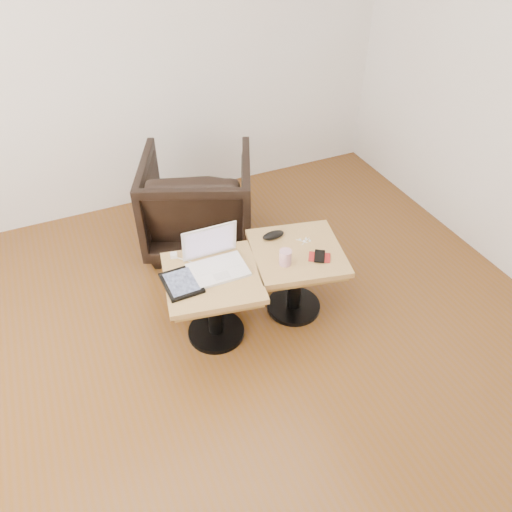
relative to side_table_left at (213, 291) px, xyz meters
name	(u,v)px	position (x,y,z in m)	size (l,w,h in m)	color
room_shell	(215,203)	(-0.14, -0.54, 0.98)	(4.52, 4.52, 2.71)	brown
side_table_left	(213,291)	(0.00, 0.00, 0.00)	(0.63, 0.63, 0.49)	black
side_table_right	(296,266)	(0.55, 0.00, 0.00)	(0.65, 0.65, 0.49)	black
laptop	(215,261)	(0.04, 0.06, 0.17)	(0.33, 0.26, 0.24)	white
tablet	(181,283)	(-0.18, 0.00, 0.13)	(0.20, 0.25, 0.02)	black
charging_adapter	(174,255)	(-0.15, 0.25, 0.14)	(0.04, 0.04, 0.02)	white
glasses_case	(273,235)	(0.47, 0.17, 0.15)	(0.15, 0.06, 0.05)	black
striped_cup	(285,257)	(0.43, -0.08, 0.17)	(0.07, 0.07, 0.09)	#BA5078
earbuds_tangle	(305,240)	(0.64, 0.07, 0.13)	(0.08, 0.05, 0.02)	white
phone_on_sleeve	(320,257)	(0.64, -0.11, 0.13)	(0.16, 0.14, 0.02)	maroon
armchair	(198,201)	(0.23, 0.96, -0.01)	(0.77, 0.79, 0.72)	black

